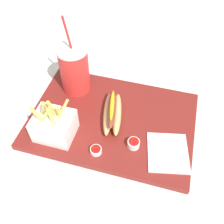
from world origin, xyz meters
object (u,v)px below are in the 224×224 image
ketchup_cup_2 (134,143)px  napkin_stack (168,153)px  ketchup_cup_1 (96,150)px  soda_cup (74,69)px  hot_dog_1 (112,112)px  fries_basket (54,125)px

ketchup_cup_2 → napkin_stack: 0.10m
ketchup_cup_1 → ketchup_cup_2: size_ratio=0.93×
ketchup_cup_1 → napkin_stack: size_ratio=0.26×
soda_cup → ketchup_cup_1: 0.27m
hot_dog_1 → ketchup_cup_1: hot_dog_1 is taller
napkin_stack → ketchup_cup_2: bearing=1.6°
fries_basket → napkin_stack: 0.33m
fries_basket → ketchup_cup_1: bearing=167.8°
soda_cup → ketchup_cup_2: 0.30m
hot_dog_1 → ketchup_cup_2: (-0.08, 0.08, -0.01)m
hot_dog_1 → ketchup_cup_2: hot_dog_1 is taller
fries_basket → napkin_stack: bearing=-176.1°
fries_basket → napkin_stack: (-0.32, -0.02, -0.04)m
soda_cup → napkin_stack: (-0.33, 0.17, -0.08)m
fries_basket → napkin_stack: size_ratio=1.16×
soda_cup → ketchup_cup_1: bearing=122.0°
fries_basket → ketchup_cup_1: fries_basket is taller
ketchup_cup_1 → napkin_stack: bearing=-165.3°
fries_basket → soda_cup: bearing=-87.3°
soda_cup → hot_dog_1: (-0.15, 0.09, -0.06)m
soda_cup → hot_dog_1: soda_cup is taller
napkin_stack → ketchup_cup_1: bearing=14.7°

